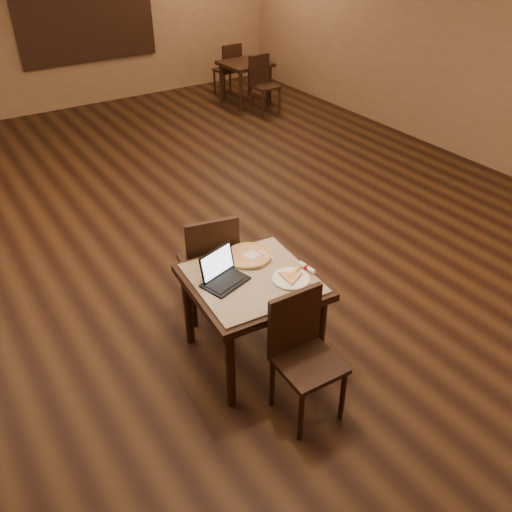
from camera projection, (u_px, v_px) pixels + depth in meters
ground at (210, 227)px, 6.10m from camera, size 10.00×10.00×0.00m
wall_back at (54, 16)px, 8.75m from camera, size 8.00×0.02×3.00m
wall_right at (471, 43)px, 7.10m from camera, size 0.02×10.00×3.00m
mural at (85, 10)px, 8.92m from camera, size 2.34×0.05×1.64m
tiled_table at (252, 289)px, 4.04m from camera, size 0.99×0.99×0.76m
chair_main_near at (302, 349)px, 3.68m from camera, size 0.43×0.43×0.95m
chair_main_far at (210, 261)px, 4.50m from camera, size 0.52×0.52×1.01m
laptop at (221, 273)px, 3.93m from camera, size 0.37×0.33×0.22m
plate at (291, 279)px, 3.95m from camera, size 0.28×0.28×0.02m
pizza_slice at (291, 277)px, 3.94m from camera, size 0.28×0.28×0.02m
pizza_pan at (248, 257)px, 4.20m from camera, size 0.38×0.38×0.01m
pizza_whole at (248, 255)px, 4.19m from camera, size 0.36×0.36×0.03m
spatula at (252, 255)px, 4.18m from camera, size 0.15×0.26×0.01m
napkin_roll at (307, 267)px, 4.05m from camera, size 0.05×0.17×0.04m
other_table_a at (245, 69)px, 9.43m from camera, size 0.80×0.80×0.72m
other_table_a_chair_near at (262, 81)px, 9.09m from camera, size 0.42×0.42×0.93m
other_table_a_chair_far at (229, 67)px, 9.85m from camera, size 0.42×0.42×0.93m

